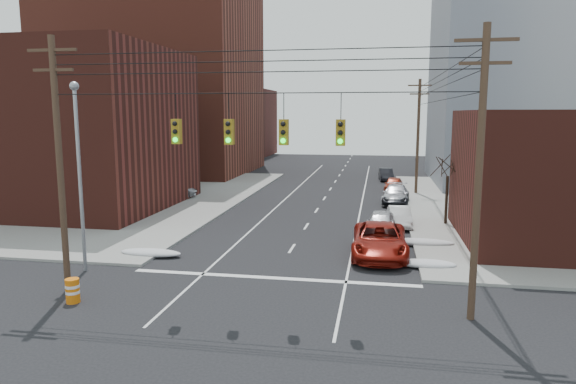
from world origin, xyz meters
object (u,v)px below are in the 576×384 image
at_px(lot_car_b, 168,190).
at_px(parked_car_b, 400,217).
at_px(parked_car_a, 381,223).
at_px(parked_car_e, 394,185).
at_px(parked_car_d, 396,194).
at_px(parked_car_f, 386,174).
at_px(lot_car_d, 159,184).
at_px(red_pickup, 380,240).
at_px(parked_car_c, 396,197).
at_px(lot_car_c, 129,190).
at_px(construction_barrel, 73,290).
at_px(lot_car_a, 138,198).

bearing_deg(lot_car_b, parked_car_b, -133.71).
xyz_separation_m(parked_car_a, parked_car_e, (1.29, 18.72, -0.03)).
xyz_separation_m(parked_car_d, parked_car_e, (0.00, 6.67, -0.05)).
xyz_separation_m(parked_car_f, lot_car_d, (-22.33, -13.21, 0.18)).
relative_size(parked_car_f, lot_car_b, 0.81).
bearing_deg(red_pickup, parked_car_a, 88.36).
distance_m(lot_car_b, lot_car_d, 4.44).
relative_size(parked_car_a, parked_car_f, 1.05).
bearing_deg(parked_car_e, lot_car_b, -153.39).
relative_size(parked_car_c, lot_car_b, 0.87).
xyz_separation_m(red_pickup, lot_car_d, (-21.62, 19.46, -0.01)).
bearing_deg(lot_car_b, parked_car_c, -110.57).
bearing_deg(parked_car_c, parked_car_a, -91.83).
bearing_deg(lot_car_b, lot_car_d, 11.56).
xyz_separation_m(parked_car_c, parked_car_d, (0.00, 0.67, 0.14)).
bearing_deg(parked_car_f, lot_car_c, -145.99).
bearing_deg(construction_barrel, parked_car_b, 51.07).
height_order(parked_car_e, lot_car_a, lot_car_a).
bearing_deg(parked_car_b, parked_car_e, 86.49).
xyz_separation_m(lot_car_a, lot_car_b, (0.55, 4.91, -0.04)).
distance_m(parked_car_e, lot_car_a, 24.73).
bearing_deg(parked_car_b, parked_car_d, 86.49).
bearing_deg(parked_car_f, lot_car_b, -144.03).
bearing_deg(lot_car_c, parked_car_d, -61.80).
xyz_separation_m(red_pickup, parked_car_e, (1.37, 23.88, -0.16)).
distance_m(parked_car_b, construction_barrel, 22.23).
distance_m(parked_car_c, lot_car_d, 23.18).
bearing_deg(red_pickup, lot_car_c, 146.38).
relative_size(parked_car_b, parked_car_f, 0.97).
bearing_deg(lot_car_a, parked_car_f, -31.59).
bearing_deg(parked_car_f, parked_car_a, -95.75).
relative_size(parked_car_f, construction_barrel, 4.16).
bearing_deg(lot_car_a, parked_car_d, -61.78).
xyz_separation_m(parked_car_b, parked_car_c, (0.00, 8.63, -0.04)).
height_order(parked_car_a, parked_car_b, parked_car_a).
bearing_deg(lot_car_a, construction_barrel, -149.29).
height_order(parked_car_a, parked_car_c, parked_car_a).
height_order(parked_car_d, parked_car_e, parked_car_d).
xyz_separation_m(red_pickup, lot_car_a, (-19.67, 10.88, 0.04)).
xyz_separation_m(parked_car_a, construction_barrel, (-12.68, -14.55, -0.24)).
bearing_deg(parked_car_f, parked_car_e, -90.13).
distance_m(parked_car_e, lot_car_d, 23.41).
height_order(parked_car_a, parked_car_e, parked_car_a).
distance_m(red_pickup, lot_car_d, 29.09).
relative_size(lot_car_d, construction_barrel, 4.19).
bearing_deg(construction_barrel, lot_car_a, 109.23).
relative_size(lot_car_b, construction_barrel, 5.16).
xyz_separation_m(parked_car_d, lot_car_d, (-22.99, 2.25, 0.10)).
xyz_separation_m(parked_car_a, lot_car_b, (-19.21, 10.63, 0.12)).
relative_size(lot_car_c, construction_barrel, 5.30).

